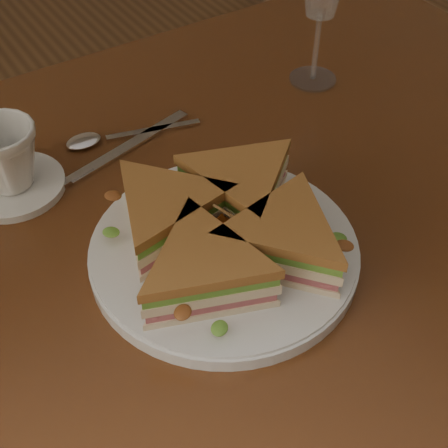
% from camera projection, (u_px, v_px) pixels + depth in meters
% --- Properties ---
extents(table, '(1.20, 0.80, 0.75)m').
position_uv_depth(table, '(220.00, 250.00, 0.83)').
color(table, '#3D1E0D').
rests_on(table, ground).
extents(plate, '(0.29, 0.29, 0.02)m').
position_uv_depth(plate, '(224.00, 251.00, 0.68)').
color(plate, silver).
rests_on(plate, table).
extents(sandwich_wedges, '(0.32, 0.32, 0.06)m').
position_uv_depth(sandwich_wedges, '(224.00, 227.00, 0.66)').
color(sandwich_wedges, beige).
rests_on(sandwich_wedges, plate).
extents(crisps_mound, '(0.09, 0.09, 0.05)m').
position_uv_depth(crisps_mound, '(224.00, 230.00, 0.66)').
color(crisps_mound, '#CA581A').
rests_on(crisps_mound, plate).
extents(spoon, '(0.18, 0.06, 0.01)m').
position_uv_depth(spoon, '(101.00, 139.00, 0.83)').
color(spoon, silver).
rests_on(spoon, table).
extents(knife, '(0.21, 0.07, 0.00)m').
position_uv_depth(knife, '(122.00, 151.00, 0.82)').
color(knife, silver).
rests_on(knife, table).
extents(saucer, '(0.13, 0.13, 0.01)m').
position_uv_depth(saucer, '(14.00, 186.00, 0.77)').
color(saucer, silver).
rests_on(saucer, table).
extents(coffee_cup, '(0.10, 0.10, 0.08)m').
position_uv_depth(coffee_cup, '(4.00, 157.00, 0.73)').
color(coffee_cup, silver).
rests_on(coffee_cup, saucer).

